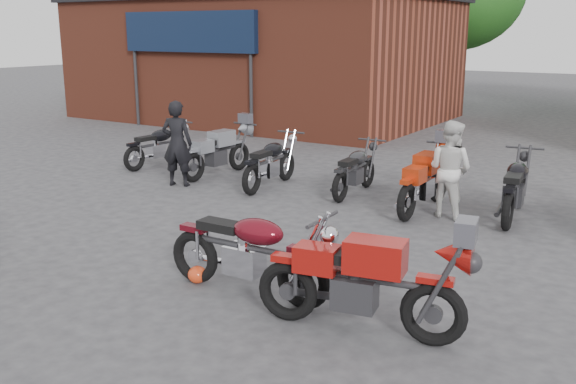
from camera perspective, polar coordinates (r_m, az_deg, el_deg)
The scene contains 15 objects.
ground at distance 7.38m, azimuth -5.70°, elevation -10.31°, with size 90.00×90.00×0.00m, color #363639.
brick_building at distance 23.36m, azimuth -2.02°, elevation 11.62°, with size 12.00×8.00×4.00m, color brown.
tree_0 at distance 32.78m, azimuth -1.33°, elevation 16.04°, with size 6.56×6.56×8.20m, color #1A5A18, non-canonical shape.
tree_1 at distance 28.76m, azimuth 14.30°, elevation 15.08°, with size 5.92×5.92×7.40m, color #1A5A18, non-canonical shape.
vintage_motorcycle at distance 7.49m, azimuth -3.47°, elevation -4.83°, with size 2.12×0.70×1.23m, color #560A14, non-canonical shape.
sportbike at distance 6.60m, azimuth 6.64°, elevation -7.53°, with size 2.13×0.70×1.24m, color #A5120D, non-canonical shape.
helmet at distance 8.09m, azimuth -8.06°, elevation -7.28°, with size 0.24×0.24×0.22m, color red.
person_dark at distance 12.98m, azimuth -9.83°, elevation 4.27°, with size 0.63×0.41×1.72m, color black.
person_light at distance 10.96m, azimuth 14.18°, elevation 1.97°, with size 0.79×0.62×1.63m, color silver.
row_bike_0 at distance 15.01m, azimuth -11.51°, elevation 4.25°, with size 1.83×0.61×1.06m, color black, non-canonical shape.
row_bike_1 at distance 13.81m, azimuth -6.24°, elevation 3.80°, with size 1.99×0.66×1.16m, color gray, non-canonical shape.
row_bike_2 at distance 12.72m, azimuth -1.56°, elevation 2.90°, with size 1.93×0.64×1.12m, color black, non-canonical shape.
row_bike_3 at distance 12.23m, azimuth 6.01°, elevation 2.20°, with size 1.82×0.60×1.05m, color #252527, non-canonical shape.
row_bike_4 at distance 11.28m, azimuth 12.05°, elevation 1.30°, with size 2.05×0.68×1.19m, color red, non-canonical shape.
row_bike_5 at distance 11.23m, azimuth 19.59°, elevation 0.69°, with size 2.03×0.67×1.18m, color black, non-canonical shape.
Camera 1 is at (4.19, -5.25, 3.05)m, focal length 40.00 mm.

